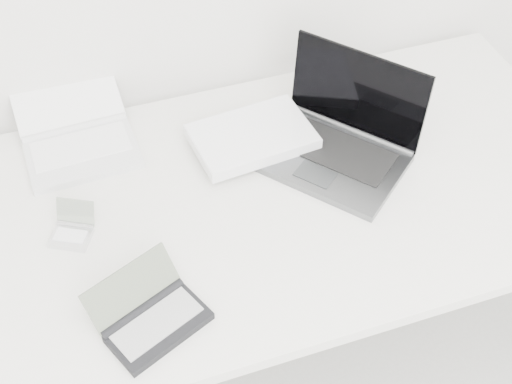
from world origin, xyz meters
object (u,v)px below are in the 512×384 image
object	(u,v)px
laptop_large	(301,139)
netbook_open_white	(78,138)
desk	(263,208)
palmtop_charcoal	(151,317)

from	to	relation	value
laptop_large	netbook_open_white	distance (m)	0.54
desk	laptop_large	bearing A→B (deg)	38.87
laptop_large	netbook_open_white	size ratio (longest dim) A/B	1.54
palmtop_charcoal	netbook_open_white	bearing A→B (deg)	72.04
netbook_open_white	palmtop_charcoal	bearing A→B (deg)	-86.94
netbook_open_white	palmtop_charcoal	world-z (taller)	palmtop_charcoal
palmtop_charcoal	desk	bearing A→B (deg)	15.26
netbook_open_white	laptop_large	bearing A→B (deg)	-23.39
laptop_large	palmtop_charcoal	distance (m)	0.58
laptop_large	netbook_open_white	bearing A→B (deg)	-150.30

